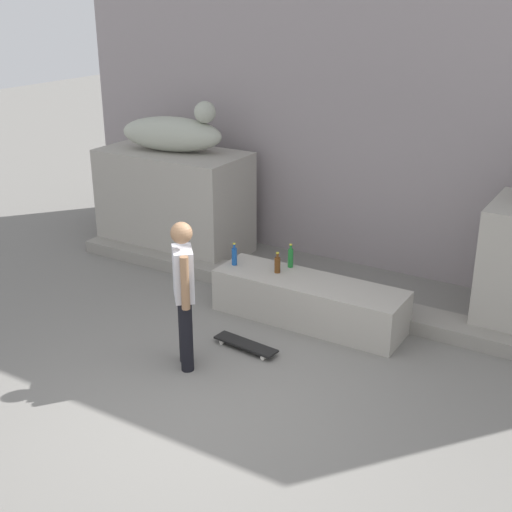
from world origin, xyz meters
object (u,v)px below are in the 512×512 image
skater (184,289)px  skateboard (246,344)px  statue_reclining_left (174,133)px  bottle_green (291,258)px  bottle_blue (234,256)px  bottle_brown (277,264)px

skater → skateboard: size_ratio=2.05×
statue_reclining_left → skateboard: (2.63, -2.20, -1.80)m
skateboard → bottle_green: bottle_green is taller
skater → bottle_blue: (-0.41, 1.61, -0.25)m
bottle_green → skater: bearing=-97.4°
skater → bottle_brown: bearing=-48.1°
skater → bottle_blue: skater is taller
bottle_brown → bottle_blue: 0.61m
bottle_blue → bottle_green: 0.73m
skateboard → bottle_brown: bottle_brown is taller
skater → bottle_green: (0.25, 1.92, -0.24)m
bottle_brown → skater: bearing=-96.7°
bottle_green → bottle_brown: bearing=-102.6°
skater → statue_reclining_left: bearing=-2.9°
bottle_blue → statue_reclining_left: bearing=146.6°
skater → bottle_green: 1.95m
skateboard → bottle_blue: size_ratio=2.75×
skater → bottle_brown: size_ratio=6.15×
statue_reclining_left → bottle_blue: statue_reclining_left is taller
statue_reclining_left → bottle_green: bearing=-32.4°
skateboard → bottle_brown: 1.21m
bottle_brown → skateboard: bearing=-80.4°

